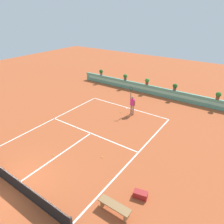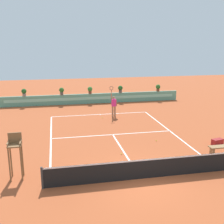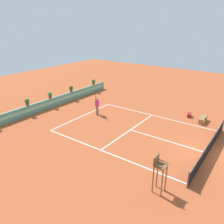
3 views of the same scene
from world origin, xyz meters
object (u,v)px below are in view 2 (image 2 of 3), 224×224
object	(u,v)px
tennis_ball_mid_court	(102,118)
potted_plant_far_left	(24,92)
gear_bag	(217,142)
potted_plant_centre	(90,90)
tennis_ball_by_sideline	(121,154)
potted_plant_right	(120,89)
potted_plant_left	(62,91)
tennis_ball_near_baseline	(156,141)
potted_plant_far_right	(158,87)
bench_courtside	(223,148)
umpire_chair	(15,151)
tennis_player	(114,104)

from	to	relation	value
tennis_ball_mid_court	potted_plant_far_left	world-z (taller)	potted_plant_far_left
gear_bag	potted_plant_centre	distance (m)	14.54
tennis_ball_mid_court	tennis_ball_by_sideline	size ratio (longest dim) A/B	1.00
potted_plant_right	potted_plant_centre	xyz separation A→B (m)	(-3.13, 0.00, 0.00)
potted_plant_far_left	potted_plant_left	xyz separation A→B (m)	(3.56, 0.00, 0.00)
tennis_ball_by_sideline	potted_plant_far_left	bearing A→B (deg)	115.55
tennis_ball_near_baseline	potted_plant_far_right	world-z (taller)	potted_plant_far_right
gear_bag	tennis_ball_near_baseline	world-z (taller)	gear_bag
bench_courtside	gear_bag	world-z (taller)	bench_courtside
umpire_chair	tennis_player	distance (m)	11.70
potted_plant_centre	bench_courtside	bearing A→B (deg)	-69.05
potted_plant_far_left	potted_plant_centre	size ratio (longest dim) A/B	1.00
tennis_ball_by_sideline	potted_plant_centre	bearing A→B (deg)	90.20
potted_plant_right	potted_plant_left	world-z (taller)	same
potted_plant_centre	tennis_ball_near_baseline	bearing A→B (deg)	-77.05
bench_courtside	potted_plant_far_left	world-z (taller)	potted_plant_far_left
tennis_ball_near_baseline	potted_plant_left	size ratio (longest dim) A/B	0.09
gear_bag	potted_plant_right	distance (m)	13.52
tennis_ball_by_sideline	potted_plant_centre	world-z (taller)	potted_plant_centre
tennis_ball_by_sideline	potted_plant_far_right	world-z (taller)	potted_plant_far_right
gear_bag	tennis_ball_near_baseline	xyz separation A→B (m)	(-3.45, 1.34, -0.15)
tennis_ball_by_sideline	potted_plant_far_right	bearing A→B (deg)	61.91
tennis_ball_by_sideline	bench_courtside	bearing A→B (deg)	-11.71
bench_courtside	tennis_ball_near_baseline	size ratio (longest dim) A/B	23.53
potted_plant_far_left	potted_plant_centre	xyz separation A→B (m)	(6.37, 0.00, 0.00)
tennis_player	potted_plant_centre	xyz separation A→B (m)	(-1.28, 5.47, 0.36)
tennis_ball_near_baseline	potted_plant_far_right	xyz separation A→B (m)	(4.50, 11.78, 1.38)
tennis_ball_mid_court	potted_plant_left	size ratio (longest dim) A/B	0.09
tennis_player	potted_plant_centre	world-z (taller)	tennis_player
tennis_ball_by_sideline	potted_plant_right	xyz separation A→B (m)	(3.09, 13.42, 1.38)
tennis_ball_near_baseline	potted_plant_right	xyz separation A→B (m)	(0.42, 11.78, 1.38)
potted_plant_far_left	potted_plant_right	distance (m)	9.50
tennis_ball_mid_court	potted_plant_left	world-z (taller)	potted_plant_left
gear_bag	tennis_ball_mid_court	distance (m)	9.47
tennis_player	potted_plant_right	world-z (taller)	tennis_player
tennis_player	potted_plant_far_left	world-z (taller)	tennis_player
bench_courtside	potted_plant_far_right	size ratio (longest dim) A/B	2.21
potted_plant_left	gear_bag	bearing A→B (deg)	-55.63
tennis_ball_near_baseline	tennis_ball_by_sideline	size ratio (longest dim) A/B	1.00
potted_plant_far_right	tennis_ball_by_sideline	bearing A→B (deg)	-118.09
potted_plant_right	potted_plant_far_right	distance (m)	4.08
tennis_ball_by_sideline	potted_plant_far_right	xyz separation A→B (m)	(7.16, 13.42, 1.38)
tennis_ball_near_baseline	potted_plant_far_left	size ratio (longest dim) A/B	0.09
potted_plant_far_right	potted_plant_centre	size ratio (longest dim) A/B	1.00
umpire_chair	potted_plant_centre	size ratio (longest dim) A/B	2.96
tennis_player	tennis_ball_by_sideline	size ratio (longest dim) A/B	38.01
umpire_chair	potted_plant_left	bearing A→B (deg)	80.56
tennis_ball_by_sideline	potted_plant_right	size ratio (longest dim) A/B	0.09
bench_courtside	potted_plant_far_left	bearing A→B (deg)	129.36
potted_plant_far_right	potted_plant_centre	xyz separation A→B (m)	(-7.21, 0.00, 0.00)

